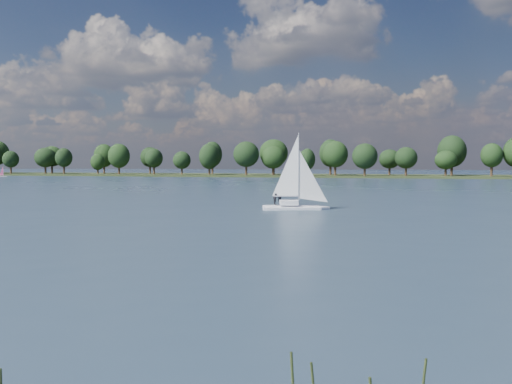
% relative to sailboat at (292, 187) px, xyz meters
% --- Properties ---
extents(ground, '(700.00, 700.00, 0.00)m').
position_rel_sailboat_xyz_m(ground, '(11.74, 53.76, -2.71)').
color(ground, '#233342').
rests_on(ground, ground).
extents(far_shore, '(660.00, 40.00, 1.50)m').
position_rel_sailboat_xyz_m(far_shore, '(11.74, 165.76, -2.71)').
color(far_shore, black).
rests_on(far_shore, ground).
extents(sailboat, '(7.64, 4.47, 9.71)m').
position_rel_sailboat_xyz_m(sailboat, '(0.00, 0.00, 0.00)').
color(sailboat, white).
rests_on(sailboat, ground).
extents(dinghy_pink, '(3.08, 2.27, 4.60)m').
position_rel_sailboat_xyz_m(dinghy_pink, '(-147.50, 129.95, -1.62)').
color(dinghy_pink, silver).
rests_on(dinghy_pink, ground).
extents(treeline, '(562.54, 73.19, 18.01)m').
position_rel_sailboat_xyz_m(treeline, '(7.91, 162.07, 5.32)').
color(treeline, black).
rests_on(treeline, ground).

